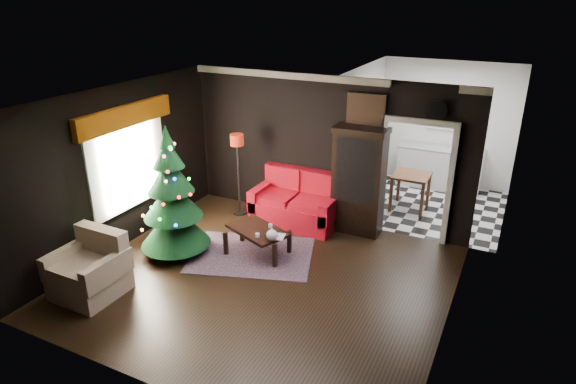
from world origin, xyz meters
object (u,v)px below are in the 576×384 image
at_px(coffee_table, 258,241).
at_px(teapot, 272,235).
at_px(loveseat, 296,199).
at_px(armchair, 87,267).
at_px(kitchen_table, 410,192).
at_px(curio_cabinet, 359,183).
at_px(floor_lamp, 238,175).
at_px(wall_clock, 437,110).
at_px(christmas_tree, 172,196).

bearing_deg(coffee_table, teapot, -30.96).
distance_m(loveseat, coffee_table, 1.39).
distance_m(armchair, kitchen_table, 6.23).
height_order(curio_cabinet, floor_lamp, curio_cabinet).
xyz_separation_m(armchair, coffee_table, (1.63, 2.14, -0.22)).
distance_m(curio_cabinet, coffee_table, 2.12).
bearing_deg(loveseat, teapot, -78.14).
relative_size(loveseat, curio_cabinet, 0.89).
distance_m(wall_clock, kitchen_table, 2.43).
relative_size(loveseat, floor_lamp, 1.03).
bearing_deg(kitchen_table, curio_cabinet, -114.44).
height_order(loveseat, armchair, loveseat).
distance_m(floor_lamp, teapot, 2.17).
height_order(loveseat, teapot, loveseat).
height_order(loveseat, kitchen_table, loveseat).
xyz_separation_m(curio_cabinet, wall_clock, (1.20, 0.18, 1.43)).
bearing_deg(coffee_table, loveseat, 87.01).
bearing_deg(floor_lamp, wall_clock, 8.02).
bearing_deg(armchair, teapot, 43.53).
bearing_deg(floor_lamp, teapot, -44.41).
bearing_deg(armchair, coffee_table, 53.33).
relative_size(loveseat, coffee_table, 1.66).
height_order(curio_cabinet, coffee_table, curio_cabinet).
bearing_deg(teapot, coffee_table, 149.04).
distance_m(curio_cabinet, wall_clock, 1.88).
distance_m(curio_cabinet, armchair, 4.71).
distance_m(loveseat, teapot, 1.64).
relative_size(teapot, kitchen_table, 0.27).
xyz_separation_m(armchair, kitchen_table, (3.50, 5.15, -0.09)).
bearing_deg(kitchen_table, coffee_table, -121.84).
bearing_deg(kitchen_table, loveseat, -137.49).
xyz_separation_m(floor_lamp, kitchen_table, (3.00, 1.75, -0.45)).
height_order(christmas_tree, teapot, christmas_tree).
distance_m(curio_cabinet, christmas_tree, 3.30).
relative_size(curio_cabinet, wall_clock, 5.94).
xyz_separation_m(floor_lamp, teapot, (1.54, -1.51, -0.26)).
bearing_deg(christmas_tree, teapot, 10.89).
relative_size(coffee_table, wall_clock, 3.19).
bearing_deg(curio_cabinet, coffee_table, -127.65).
relative_size(coffee_table, teapot, 4.99).
height_order(teapot, kitchen_table, kitchen_table).
xyz_separation_m(floor_lamp, coffee_table, (1.13, -1.26, -0.59)).
bearing_deg(curio_cabinet, wall_clock, 8.53).
bearing_deg(curio_cabinet, teapot, -113.95).
bearing_deg(teapot, loveseat, 101.86).
bearing_deg(wall_clock, kitchen_table, 113.75).
xyz_separation_m(armchair, wall_clock, (4.05, 3.90, 1.92)).
relative_size(christmas_tree, teapot, 10.88).
distance_m(floor_lamp, kitchen_table, 3.50).
bearing_deg(coffee_table, kitchen_table, 58.16).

